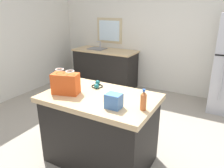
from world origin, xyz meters
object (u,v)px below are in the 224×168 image
at_px(bottle, 143,101).
at_px(ear_defenders, 97,85).
at_px(shopping_bag, 66,83).
at_px(small_box, 114,101).
at_px(kitchen_island, 100,129).

bearing_deg(bottle, ear_defenders, 156.42).
bearing_deg(ear_defenders, shopping_bag, -117.90).
xyz_separation_m(shopping_bag, bottle, (0.96, 0.04, -0.03)).
bearing_deg(shopping_bag, small_box, -5.43).
bearing_deg(shopping_bag, kitchen_island, 19.26).
xyz_separation_m(shopping_bag, small_box, (0.68, -0.06, -0.05)).
height_order(kitchen_island, ear_defenders, ear_defenders).
bearing_deg(ear_defenders, small_box, -42.03).
height_order(small_box, bottle, bottle).
distance_m(shopping_bag, ear_defenders, 0.43).
xyz_separation_m(small_box, bottle, (0.28, 0.10, 0.02)).
xyz_separation_m(kitchen_island, shopping_bag, (-0.38, -0.13, 0.57)).
relative_size(small_box, ear_defenders, 0.80).
bearing_deg(shopping_bag, ear_defenders, 62.10).
relative_size(small_box, bottle, 0.73).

